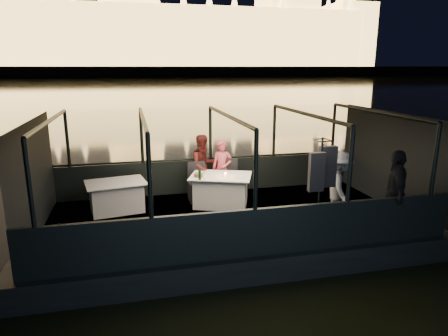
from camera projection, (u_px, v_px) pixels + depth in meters
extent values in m
plane|color=black|center=(139.00, 85.00, 84.75)|extent=(500.00, 500.00, 0.00)
cube|color=black|center=(228.00, 237.00, 9.25)|extent=(8.60, 4.40, 1.00)
cube|color=black|center=(228.00, 217.00, 9.13)|extent=(8.00, 4.00, 0.04)
cube|color=black|center=(211.00, 175.00, 10.90)|extent=(8.00, 0.08, 0.90)
cube|color=black|center=(255.00, 233.00, 7.13)|extent=(8.00, 0.08, 0.90)
cube|color=#423D33|center=(132.00, 72.00, 207.18)|extent=(400.00, 140.00, 6.00)
cube|color=silver|center=(221.00, 190.00, 9.79)|extent=(1.73, 1.49, 0.77)
cube|color=white|center=(117.00, 195.00, 9.39)|extent=(1.50, 1.20, 0.72)
cube|color=black|center=(198.00, 184.00, 10.09)|extent=(0.46, 0.46, 0.98)
cube|color=black|center=(231.00, 182.00, 10.28)|extent=(0.56, 0.56, 1.01)
imported|color=#CC4A58|center=(222.00, 168.00, 10.42)|extent=(0.61, 0.48, 1.49)
imported|color=#451513|center=(204.00, 168.00, 10.43)|extent=(0.94, 0.83, 1.64)
imported|color=white|center=(339.00, 185.00, 8.59)|extent=(0.82, 1.15, 1.61)
imported|color=black|center=(395.00, 194.00, 7.99)|extent=(0.85, 1.12, 1.76)
cylinder|color=#13351A|center=(200.00, 174.00, 9.28)|extent=(0.08, 0.08, 0.31)
cylinder|color=brown|center=(198.00, 175.00, 9.56)|extent=(0.24, 0.24, 0.09)
cylinder|color=#FF973F|center=(225.00, 174.00, 9.63)|extent=(0.06, 0.06, 0.08)
cylinder|color=white|center=(240.00, 177.00, 9.54)|extent=(0.30, 0.30, 0.01)
cylinder|color=white|center=(206.00, 174.00, 9.83)|extent=(0.27, 0.27, 0.02)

